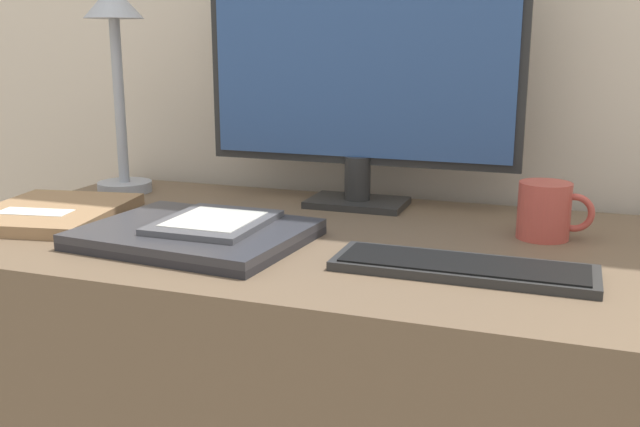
{
  "coord_description": "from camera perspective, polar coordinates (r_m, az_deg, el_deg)",
  "views": [
    {
      "loc": [
        0.33,
        -0.77,
        1.04
      ],
      "look_at": [
        0.02,
        0.11,
        0.81
      ],
      "focal_mm": 40.0,
      "sensor_mm": 36.0,
      "label": 1
    }
  ],
  "objects": [
    {
      "name": "keyboard",
      "position": [
        0.93,
        11.35,
        -4.24
      ],
      "size": [
        0.33,
        0.11,
        0.01
      ],
      "color": "#282828",
      "rests_on": "desk"
    },
    {
      "name": "coffee_mug",
      "position": [
        1.11,
        17.62,
        0.22
      ],
      "size": [
        0.11,
        0.08,
        0.08
      ],
      "color": "#B7473D",
      "rests_on": "desk"
    },
    {
      "name": "monitor",
      "position": [
        1.25,
        3.18,
        12.24
      ],
      "size": [
        0.56,
        0.11,
        0.48
      ],
      "color": "#262626",
      "rests_on": "desk"
    },
    {
      "name": "notebook",
      "position": [
        1.26,
        -20.68,
        0.06
      ],
      "size": [
        0.25,
        0.29,
        0.02
      ],
      "color": "#93704C",
      "rests_on": "desk"
    },
    {
      "name": "ereader",
      "position": [
        1.06,
        -8.46,
        -0.68
      ],
      "size": [
        0.15,
        0.18,
        0.01
      ],
      "color": "#4C4C51",
      "rests_on": "laptop"
    },
    {
      "name": "desk_lamp",
      "position": [
        1.42,
        -16.0,
        12.3
      ],
      "size": [
        0.11,
        0.11,
        0.39
      ],
      "color": "#999EA8",
      "rests_on": "desk"
    },
    {
      "name": "laptop",
      "position": [
        1.06,
        -9.89,
        -1.64
      ],
      "size": [
        0.33,
        0.27,
        0.02
      ],
      "color": "#232328",
      "rests_on": "desk"
    }
  ]
}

